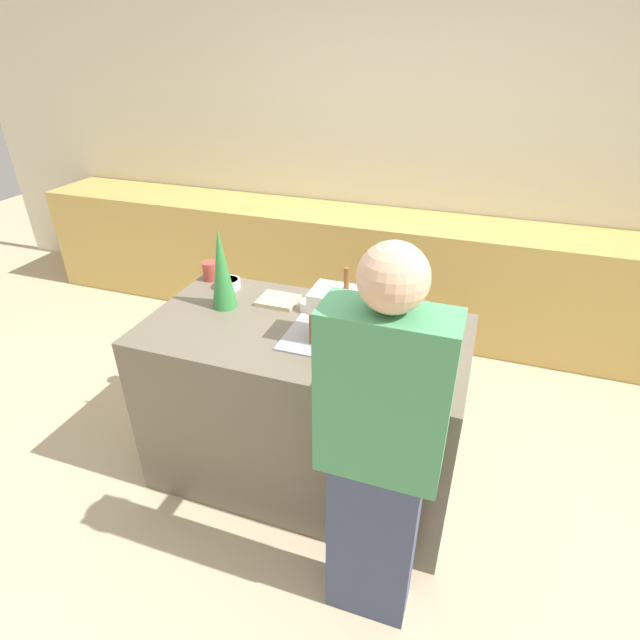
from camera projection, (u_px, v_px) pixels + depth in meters
The scene contains 16 objects.
ground_plane at pixel (307, 468), 2.76m from camera, with size 12.00×12.00×0.00m, color #C6B28E.
wall_back at pixel (400, 153), 3.82m from camera, with size 8.00×0.05×2.60m.
back_cabinet_block at pixel (384, 271), 3.98m from camera, with size 6.00×0.60×0.89m.
kitchen_island at pixel (305, 404), 2.53m from camera, with size 1.51×0.81×0.90m.
baking_tray at pixel (333, 339), 2.23m from camera, with size 0.43×0.34×0.01m.
gingerbread_house at pixel (334, 313), 2.16m from camera, with size 0.19×0.18×0.33m.
decorative_tree at pixel (221, 269), 2.40m from camera, with size 0.12×0.12×0.41m.
candy_bowl_behind_tray at pixel (405, 337), 2.20m from camera, with size 0.12×0.12×0.04m.
candy_bowl_near_tray_left at pixel (309, 305), 2.45m from camera, with size 0.09×0.09×0.05m.
candy_bowl_beside_tree at pixel (424, 309), 2.43m from camera, with size 0.10×0.10×0.04m.
candy_bowl_near_tray_right at pixel (378, 308), 2.43m from camera, with size 0.10×0.10×0.05m.
candy_bowl_front_corner at pixel (229, 283), 2.67m from camera, with size 0.12×0.12×0.05m.
candy_bowl_far_left at pixel (405, 317), 2.37m from camera, with size 0.11×0.11×0.04m.
cookbook at pixel (278, 300), 2.54m from camera, with size 0.19×0.16×0.02m.
mug at pixel (211, 271), 2.76m from camera, with size 0.09×0.09×0.10m.
person at pixel (379, 454), 1.72m from camera, with size 0.42×0.53×1.60m.
Camera 1 is at (0.73, -1.85, 2.08)m, focal length 28.00 mm.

